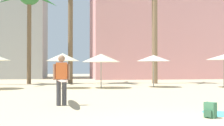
{
  "coord_description": "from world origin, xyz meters",
  "views": [
    {
      "loc": [
        -2.84,
        -6.05,
        1.34
      ],
      "look_at": [
        -0.81,
        6.84,
        1.56
      ],
      "focal_mm": 47.09,
      "sensor_mm": 36.0,
      "label": 1
    }
  ],
  "objects": [
    {
      "name": "palm_tree_center",
      "position": [
        -5.88,
        19.25,
        7.01
      ],
      "size": [
        5.0,
        5.01,
        8.41
      ],
      "color": "brown",
      "rests_on": "ground"
    },
    {
      "name": "person_mid_left",
      "position": [
        -2.99,
        4.66,
        0.95
      ],
      "size": [
        0.6,
        3.1,
        1.79
      ],
      "rotation": [
        0.0,
        0.0,
        4.73
      ],
      "color": "#3D3D42",
      "rests_on": "ground"
    },
    {
      "name": "cafe_umbrella_6",
      "position": [
        -0.49,
        13.49,
        2.01
      ],
      "size": [
        2.57,
        2.57,
        2.29
      ],
      "color": "gray",
      "rests_on": "ground"
    },
    {
      "name": "cafe_umbrella_0",
      "position": [
        7.94,
        12.73,
        2.09
      ],
      "size": [
        2.38,
        2.38,
        2.27
      ],
      "color": "gray",
      "rests_on": "ground"
    },
    {
      "name": "backpack",
      "position": [
        0.98,
        1.31,
        0.2
      ],
      "size": [
        0.34,
        0.35,
        0.42
      ],
      "rotation": [
        0.0,
        0.0,
        3.7
      ],
      "color": "#3E7551",
      "rests_on": "ground"
    },
    {
      "name": "hotel_pink",
      "position": [
        8.79,
        30.29,
        7.73
      ],
      "size": [
        16.72,
        8.04,
        15.45
      ],
      "primitive_type": "cube",
      "color": "pink",
      "rests_on": "ground"
    },
    {
      "name": "cafe_umbrella_5",
      "position": [
        -3.04,
        13.63,
        2.05
      ],
      "size": [
        2.18,
        2.18,
        2.31
      ],
      "color": "gray",
      "rests_on": "ground"
    },
    {
      "name": "cafe_umbrella_2",
      "position": [
        3.25,
        13.83,
        2.03
      ],
      "size": [
        2.39,
        2.39,
        2.24
      ],
      "color": "gray",
      "rests_on": "ground"
    }
  ]
}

